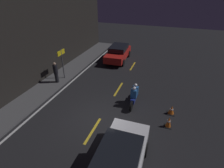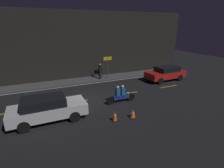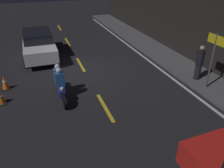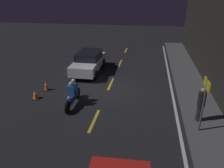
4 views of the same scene
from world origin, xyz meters
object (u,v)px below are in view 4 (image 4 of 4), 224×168
object	(u,v)px
sedan_white	(89,61)
traffic_cone_near	(46,85)
motorcycle	(73,94)
shop_sign	(205,95)
pedestrian	(201,104)
traffic_cone_mid	(35,94)

from	to	relation	value
sedan_white	traffic_cone_near	size ratio (longest dim) A/B	6.90
sedan_white	motorcycle	xyz separation A→B (m)	(5.18, 0.55, -0.16)
sedan_white	shop_sign	distance (m)	9.50
traffic_cone_near	pedestrian	world-z (taller)	pedestrian
traffic_cone_mid	shop_sign	bearing A→B (deg)	78.19
motorcycle	traffic_cone_near	size ratio (longest dim) A/B	3.53
motorcycle	traffic_cone_mid	xyz separation A→B (m)	(-0.28, -2.33, -0.38)
pedestrian	motorcycle	bearing A→B (deg)	-96.11
traffic_cone_near	sedan_white	bearing A→B (deg)	155.45
pedestrian	traffic_cone_mid	bearing A→B (deg)	-96.32
traffic_cone_mid	pedestrian	bearing A→B (deg)	83.68
motorcycle	shop_sign	world-z (taller)	shop_sign
traffic_cone_mid	pedestrian	distance (m)	8.69
motorcycle	traffic_cone_near	xyz separation A→B (m)	(-1.48, -2.24, -0.33)
traffic_cone_near	pedestrian	bearing A→B (deg)	75.80
traffic_cone_near	shop_sign	xyz separation A→B (m)	(2.97, 8.39, 1.47)
motorcycle	shop_sign	distance (m)	6.43
sedan_white	shop_sign	world-z (taller)	shop_sign
motorcycle	traffic_cone_near	distance (m)	2.71
pedestrian	shop_sign	world-z (taller)	shop_sign
traffic_cone_mid	shop_sign	xyz separation A→B (m)	(1.77, 8.48, 1.52)
sedan_white	traffic_cone_mid	world-z (taller)	sedan_white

